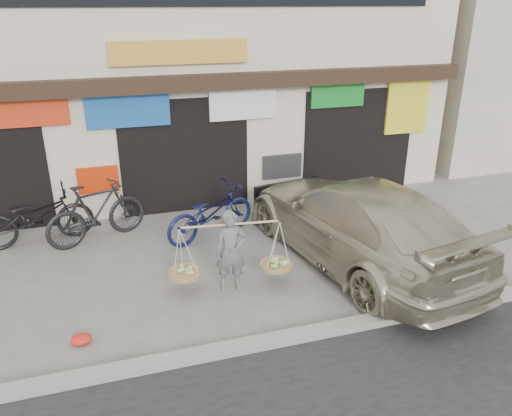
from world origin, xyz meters
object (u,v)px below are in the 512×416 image
object	(u,v)px
bike_2	(210,213)
suv	(357,221)
bike_0	(36,217)
bike_1	(97,212)
street_vendor	(231,254)

from	to	relation	value
bike_2	suv	world-z (taller)	suv
bike_0	bike_1	distance (m)	1.23
suv	bike_0	bearing A→B (deg)	-33.47
bike_1	suv	xyz separation A→B (m)	(4.79, -2.33, 0.16)
suv	bike_2	bearing A→B (deg)	-45.87
bike_0	bike_1	size ratio (longest dim) A/B	1.05
bike_1	bike_0	bearing A→B (deg)	55.33
bike_0	suv	xyz separation A→B (m)	(6.00, -2.59, 0.22)
bike_1	bike_2	size ratio (longest dim) A/B	1.01
bike_2	bike_0	bearing A→B (deg)	54.08
street_vendor	bike_0	bearing A→B (deg)	146.16
bike_1	bike_2	bearing A→B (deg)	-125.75
street_vendor	bike_2	xyz separation A→B (m)	(0.10, 2.14, -0.11)
bike_2	suv	size ratio (longest dim) A/B	0.36
bike_0	bike_2	xyz separation A→B (m)	(3.51, -0.80, -0.03)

